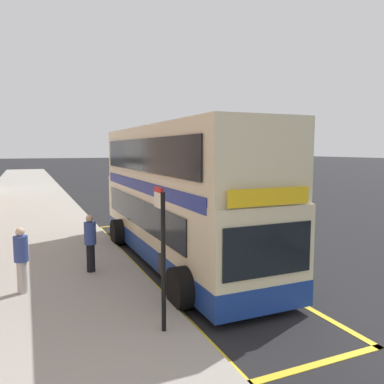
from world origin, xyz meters
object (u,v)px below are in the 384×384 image
pedestrian_waiting_near_sign (90,241)px  pedestrian_further_back (21,258)px  bus_stop_sign (162,248)px  parked_car_black_distant (142,181)px  double_decker_bus (178,199)px

pedestrian_waiting_near_sign → pedestrian_further_back: (-1.82, -1.03, -0.02)m
bus_stop_sign → parked_car_black_distant: bus_stop_sign is taller
bus_stop_sign → pedestrian_further_back: 4.17m
bus_stop_sign → pedestrian_waiting_near_sign: bearing=99.8°
double_decker_bus → parked_car_black_distant: double_decker_bus is taller
parked_car_black_distant → pedestrian_further_back: (-9.87, -23.54, 0.23)m
bus_stop_sign → pedestrian_waiting_near_sign: size_ratio=1.68×
parked_car_black_distant → pedestrian_waiting_near_sign: size_ratio=2.51×
parked_car_black_distant → pedestrian_waiting_near_sign: (-8.06, -22.51, 0.25)m
bus_stop_sign → parked_car_black_distant: 27.75m
pedestrian_further_back → parked_car_black_distant: bearing=67.2°
pedestrian_further_back → pedestrian_waiting_near_sign: bearing=29.5°
parked_car_black_distant → pedestrian_further_back: bearing=-111.6°
parked_car_black_distant → pedestrian_waiting_near_sign: bearing=-108.6°
parked_car_black_distant → pedestrian_waiting_near_sign: pedestrian_waiting_near_sign is taller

